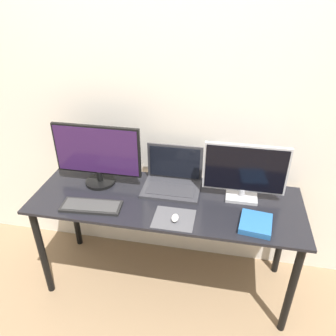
# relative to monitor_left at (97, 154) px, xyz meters

# --- Properties ---
(ground_plane) EXTENTS (12.00, 12.00, 0.00)m
(ground_plane) POSITION_rel_monitor_left_xyz_m (0.47, -0.39, -0.93)
(ground_plane) COLOR #8C7051
(wall_back) EXTENTS (7.00, 0.05, 2.50)m
(wall_back) POSITION_rel_monitor_left_xyz_m (0.47, 0.26, 0.32)
(wall_back) COLOR silver
(wall_back) RESTS_ON ground_plane
(desk) EXTENTS (1.66, 0.58, 0.72)m
(desk) POSITION_rel_monitor_left_xyz_m (0.47, -0.10, -0.31)
(desk) COLOR black
(desk) RESTS_ON ground_plane
(monitor_left) EXTENTS (0.56, 0.20, 0.41)m
(monitor_left) POSITION_rel_monitor_left_xyz_m (0.00, 0.00, 0.00)
(monitor_left) COLOR black
(monitor_left) RESTS_ON desk
(monitor_right) EXTENTS (0.49, 0.13, 0.36)m
(monitor_right) POSITION_rel_monitor_left_xyz_m (0.92, 0.00, -0.02)
(monitor_right) COLOR #B2B2B7
(monitor_right) RESTS_ON desk
(laptop) EXTENTS (0.36, 0.26, 0.26)m
(laptop) POSITION_rel_monitor_left_xyz_m (0.48, 0.05, -0.15)
(laptop) COLOR #333338
(laptop) RESTS_ON desk
(keyboard) EXTENTS (0.37, 0.17, 0.02)m
(keyboard) POSITION_rel_monitor_left_xyz_m (0.04, -0.27, -0.20)
(keyboard) COLOR black
(keyboard) RESTS_ON desk
(mousepad) EXTENTS (0.23, 0.20, 0.00)m
(mousepad) POSITION_rel_monitor_left_xyz_m (0.55, -0.28, -0.21)
(mousepad) COLOR #47474C
(mousepad) RESTS_ON desk
(mouse) EXTENTS (0.04, 0.06, 0.03)m
(mouse) POSITION_rel_monitor_left_xyz_m (0.55, -0.30, -0.19)
(mouse) COLOR silver
(mouse) RESTS_ON mousepad
(book) EXTENTS (0.19, 0.21, 0.03)m
(book) POSITION_rel_monitor_left_xyz_m (1.00, -0.25, -0.20)
(book) COLOR #235B9E
(book) RESTS_ON desk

